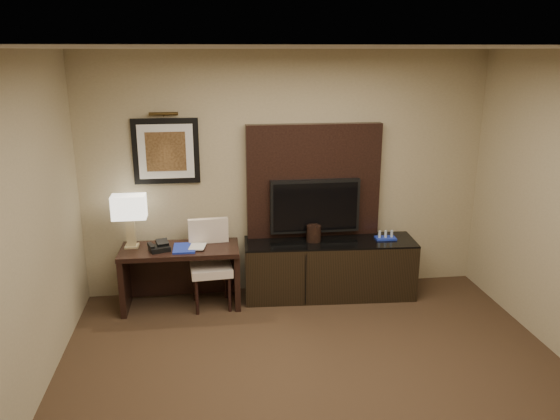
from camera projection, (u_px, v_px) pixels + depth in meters
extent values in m
cube|color=silver|center=(345.00, 48.00, 3.32)|extent=(4.50, 5.00, 0.01)
cube|color=tan|center=(286.00, 175.00, 6.08)|extent=(4.50, 0.01, 2.70)
cube|color=black|center=(181.00, 277.00, 5.88)|extent=(1.26, 0.56, 0.67)
cube|color=black|center=(329.00, 268.00, 6.14)|extent=(1.92, 0.63, 0.65)
cube|color=black|center=(314.00, 182.00, 6.09)|extent=(1.50, 0.12, 1.30)
cube|color=black|center=(315.00, 206.00, 6.06)|extent=(1.00, 0.08, 0.60)
cube|color=black|center=(166.00, 151.00, 5.81)|extent=(0.70, 0.04, 0.70)
cylinder|color=#433115|center=(164.00, 114.00, 5.66)|extent=(0.04, 0.04, 0.30)
cube|color=#182BA0|center=(184.00, 248.00, 5.75)|extent=(0.23, 0.31, 0.02)
imported|color=#9E937C|center=(189.00, 238.00, 5.76)|extent=(0.17, 0.05, 0.22)
cylinder|color=black|center=(314.00, 233.00, 6.02)|extent=(0.19, 0.19, 0.18)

